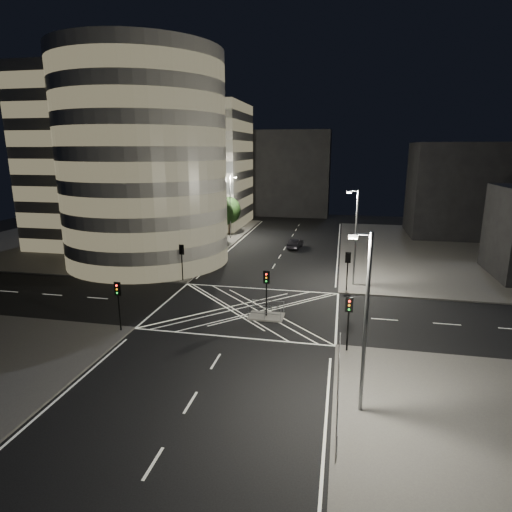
% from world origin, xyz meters
% --- Properties ---
extents(ground, '(120.00, 120.00, 0.00)m').
position_xyz_m(ground, '(0.00, 0.00, 0.00)').
color(ground, black).
rests_on(ground, ground).
extents(sidewalk_far_left, '(42.00, 42.00, 0.15)m').
position_xyz_m(sidewalk_far_left, '(-29.00, 27.00, 0.07)').
color(sidewalk_far_left, '#54514F').
rests_on(sidewalk_far_left, ground).
extents(sidewalk_far_right, '(42.00, 42.00, 0.15)m').
position_xyz_m(sidewalk_far_right, '(29.00, 27.00, 0.07)').
color(sidewalk_far_right, '#54514F').
rests_on(sidewalk_far_right, ground).
extents(central_island, '(3.00, 2.00, 0.15)m').
position_xyz_m(central_island, '(2.00, -1.50, 0.07)').
color(central_island, slate).
rests_on(central_island, ground).
extents(office_tower_curved, '(30.00, 29.00, 27.20)m').
position_xyz_m(office_tower_curved, '(-20.74, 18.74, 12.65)').
color(office_tower_curved, gray).
rests_on(office_tower_curved, sidewalk_far_left).
extents(office_block_rear, '(24.00, 16.00, 22.00)m').
position_xyz_m(office_block_rear, '(-22.00, 42.00, 11.15)').
color(office_block_rear, gray).
rests_on(office_block_rear, sidewalk_far_left).
extents(building_right_far, '(14.00, 12.00, 15.00)m').
position_xyz_m(building_right_far, '(26.00, 40.00, 7.65)').
color(building_right_far, black).
rests_on(building_right_far, sidewalk_far_right).
extents(building_far_end, '(18.00, 8.00, 18.00)m').
position_xyz_m(building_far_end, '(-4.00, 58.00, 9.00)').
color(building_far_end, black).
rests_on(building_far_end, ground).
extents(tree_a, '(3.90, 3.90, 6.80)m').
position_xyz_m(tree_a, '(-10.50, 9.00, 4.69)').
color(tree_a, black).
rests_on(tree_a, sidewalk_far_left).
extents(tree_b, '(4.30, 4.30, 7.21)m').
position_xyz_m(tree_b, '(-10.50, 15.00, 4.88)').
color(tree_b, black).
rests_on(tree_b, sidewalk_far_left).
extents(tree_c, '(4.39, 4.39, 6.89)m').
position_xyz_m(tree_c, '(-10.50, 21.00, 4.51)').
color(tree_c, black).
rests_on(tree_c, sidewalk_far_left).
extents(tree_d, '(4.34, 4.34, 7.10)m').
position_xyz_m(tree_d, '(-10.50, 27.00, 4.75)').
color(tree_d, black).
rests_on(tree_d, sidewalk_far_left).
extents(tree_e, '(3.88, 3.88, 6.31)m').
position_xyz_m(tree_e, '(-10.50, 33.00, 4.21)').
color(tree_e, black).
rests_on(tree_e, sidewalk_far_left).
extents(traffic_signal_fl, '(0.55, 0.22, 4.00)m').
position_xyz_m(traffic_signal_fl, '(-8.80, 6.80, 2.91)').
color(traffic_signal_fl, black).
rests_on(traffic_signal_fl, sidewalk_far_left).
extents(traffic_signal_nl, '(0.55, 0.22, 4.00)m').
position_xyz_m(traffic_signal_nl, '(-8.80, -6.80, 2.91)').
color(traffic_signal_nl, black).
rests_on(traffic_signal_nl, sidewalk_near_left).
extents(traffic_signal_fr, '(0.55, 0.22, 4.00)m').
position_xyz_m(traffic_signal_fr, '(8.80, 6.80, 2.91)').
color(traffic_signal_fr, black).
rests_on(traffic_signal_fr, sidewalk_far_right).
extents(traffic_signal_nr, '(0.55, 0.22, 4.00)m').
position_xyz_m(traffic_signal_nr, '(8.80, -6.80, 2.91)').
color(traffic_signal_nr, black).
rests_on(traffic_signal_nr, sidewalk_near_right).
extents(traffic_signal_island, '(0.55, 0.22, 4.00)m').
position_xyz_m(traffic_signal_island, '(2.00, -1.50, 2.91)').
color(traffic_signal_island, black).
rests_on(traffic_signal_island, central_island).
extents(street_lamp_left_near, '(1.25, 0.25, 10.00)m').
position_xyz_m(street_lamp_left_near, '(-9.44, 12.00, 5.54)').
color(street_lamp_left_near, slate).
rests_on(street_lamp_left_near, sidewalk_far_left).
extents(street_lamp_left_far, '(1.25, 0.25, 10.00)m').
position_xyz_m(street_lamp_left_far, '(-9.44, 30.00, 5.54)').
color(street_lamp_left_far, slate).
rests_on(street_lamp_left_far, sidewalk_far_left).
extents(street_lamp_right_far, '(1.25, 0.25, 10.00)m').
position_xyz_m(street_lamp_right_far, '(9.44, 9.00, 5.54)').
color(street_lamp_right_far, slate).
rests_on(street_lamp_right_far, sidewalk_far_right).
extents(street_lamp_right_near, '(1.25, 0.25, 10.00)m').
position_xyz_m(street_lamp_right_near, '(9.44, -14.00, 5.54)').
color(street_lamp_right_near, slate).
rests_on(street_lamp_right_near, sidewalk_near_right).
extents(railing_near_right, '(0.06, 11.70, 1.10)m').
position_xyz_m(railing_near_right, '(8.30, -12.15, 0.70)').
color(railing_near_right, slate).
rests_on(railing_near_right, sidewalk_near_right).
extents(railing_island_south, '(2.80, 0.06, 1.10)m').
position_xyz_m(railing_island_south, '(2.00, -2.40, 0.70)').
color(railing_island_south, slate).
rests_on(railing_island_south, central_island).
extents(railing_island_north, '(2.80, 0.06, 1.10)m').
position_xyz_m(railing_island_north, '(2.00, -0.60, 0.70)').
color(railing_island_north, slate).
rests_on(railing_island_north, central_island).
extents(sedan, '(2.03, 4.44, 1.41)m').
position_xyz_m(sedan, '(1.51, 25.44, 0.71)').
color(sedan, black).
rests_on(sedan, ground).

